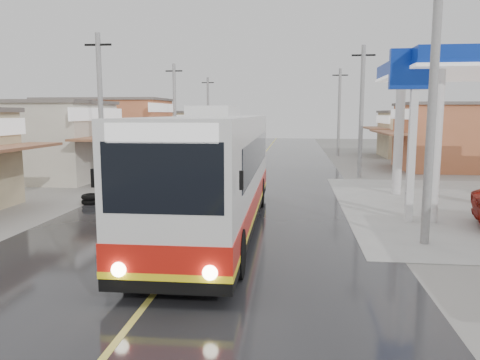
{
  "coord_description": "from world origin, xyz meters",
  "views": [
    {
      "loc": [
        3.04,
        -14.41,
        3.96
      ],
      "look_at": [
        1.04,
        2.48,
        1.53
      ],
      "focal_mm": 35.0,
      "sensor_mm": 36.0,
      "label": 1
    }
  ],
  "objects_px": {
    "cyclist": "(151,193)",
    "second_bus": "(196,144)",
    "tyre_stack": "(91,199)",
    "tricycle_near": "(119,161)",
    "coach_bus": "(216,172)"
  },
  "relations": [
    {
      "from": "second_bus",
      "to": "tricycle_near",
      "type": "relative_size",
      "value": 3.64
    },
    {
      "from": "second_bus",
      "to": "coach_bus",
      "type": "bearing_deg",
      "value": -77.02
    },
    {
      "from": "cyclist",
      "to": "second_bus",
      "type": "bearing_deg",
      "value": 84.49
    },
    {
      "from": "coach_bus",
      "to": "tricycle_near",
      "type": "xyz_separation_m",
      "value": [
        -8.0,
        11.86,
        -0.93
      ]
    },
    {
      "from": "coach_bus",
      "to": "tyre_stack",
      "type": "bearing_deg",
      "value": 147.14
    },
    {
      "from": "second_bus",
      "to": "tyre_stack",
      "type": "height_order",
      "value": "second_bus"
    },
    {
      "from": "tricycle_near",
      "to": "tyre_stack",
      "type": "distance_m",
      "value": 8.2
    },
    {
      "from": "cyclist",
      "to": "tyre_stack",
      "type": "bearing_deg",
      "value": 155.99
    },
    {
      "from": "tricycle_near",
      "to": "cyclist",
      "type": "bearing_deg",
      "value": -82.07
    },
    {
      "from": "cyclist",
      "to": "tyre_stack",
      "type": "height_order",
      "value": "cyclist"
    },
    {
      "from": "cyclist",
      "to": "coach_bus",
      "type": "bearing_deg",
      "value": -54.59
    },
    {
      "from": "coach_bus",
      "to": "tyre_stack",
      "type": "relative_size",
      "value": 15.53
    },
    {
      "from": "second_bus",
      "to": "cyclist",
      "type": "bearing_deg",
      "value": -86.34
    },
    {
      "from": "tricycle_near",
      "to": "coach_bus",
      "type": "bearing_deg",
      "value": -76.65
    },
    {
      "from": "coach_bus",
      "to": "second_bus",
      "type": "bearing_deg",
      "value": 103.4
    }
  ]
}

